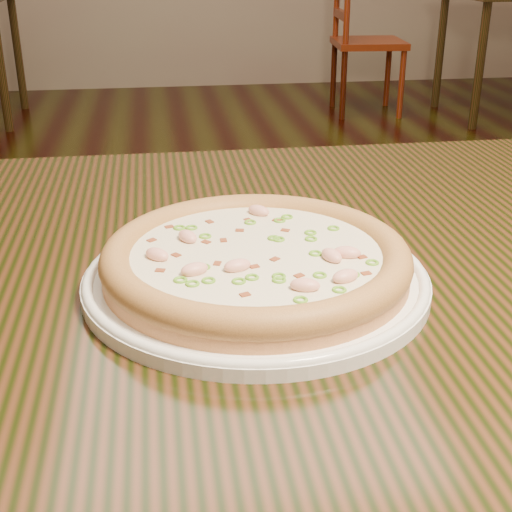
{
  "coord_description": "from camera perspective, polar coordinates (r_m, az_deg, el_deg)",
  "views": [
    {
      "loc": [
        -0.4,
        -0.96,
        1.04
      ],
      "look_at": [
        -0.32,
        -0.38,
        0.78
      ],
      "focal_mm": 50.0,
      "sensor_mm": 36.0,
      "label": 1
    }
  ],
  "objects": [
    {
      "name": "hero_table",
      "position": [
        0.76,
        8.5,
        -6.8
      ],
      "size": [
        1.2,
        0.8,
        0.75
      ],
      "color": "black",
      "rests_on": "ground"
    },
    {
      "name": "plate",
      "position": [
        0.64,
        -0.0,
        -1.73
      ],
      "size": [
        0.31,
        0.31,
        0.02
      ],
      "color": "white",
      "rests_on": "hero_table"
    },
    {
      "name": "pizza",
      "position": [
        0.63,
        0.01,
        -0.25
      ],
      "size": [
        0.28,
        0.28,
        0.03
      ],
      "color": "tan",
      "rests_on": "plate"
    },
    {
      "name": "chair_c",
      "position": [
        4.66,
        8.31,
        16.61
      ],
      "size": [
        0.45,
        0.45,
        0.95
      ],
      "color": "#5F1E03",
      "rests_on": "ground"
    }
  ]
}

